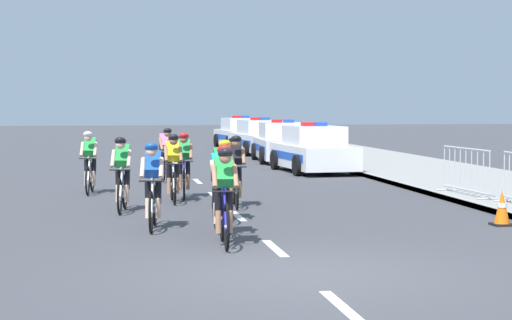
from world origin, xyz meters
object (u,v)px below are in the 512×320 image
Objects in this scene: cyclist_fifth at (122,173)px; traffic_cone_near at (502,208)px; cyclist_sixth at (235,170)px; cyclist_fourth at (223,179)px; cyclist_lead at (224,195)px; cyclist_ninth at (90,161)px; cyclist_second at (222,189)px; police_car_second at (282,144)px; police_car_furthest at (240,134)px; police_car_nearest at (313,151)px; cyclist_tenth at (166,155)px; cyclist_eighth at (184,164)px; cyclist_seventh at (173,167)px; cyclist_third at (153,185)px; crowd_barrier_rear at (466,172)px; police_car_third at (260,139)px.

traffic_cone_near is at bearing -25.40° from cyclist_fifth.
cyclist_fourth is at bearing -103.86° from cyclist_sixth.
cyclist_lead and cyclist_ninth have the same top height.
cyclist_second is 4.17m from cyclist_sixth.
police_car_second reaches higher than cyclist_fourth.
police_car_second is at bearing -90.01° from police_car_furthest.
police_car_nearest is at bearing 69.25° from cyclist_fourth.
police_car_furthest reaches higher than cyclist_sixth.
cyclist_fifth is 6.58m from cyclist_tenth.
police_car_second is at bearing 69.22° from cyclist_eighth.
cyclist_sixth and cyclist_eighth have the same top height.
cyclist_seventh is (-0.44, 5.17, 0.00)m from cyclist_second.
cyclist_seventh is 2.69× the size of traffic_cone_near.
cyclist_eighth is 23.85m from police_car_furthest.
cyclist_eighth is at bearing 79.33° from cyclist_third.
cyclist_sixth is 0.38× the size of police_car_nearest.
cyclist_ninth is (-1.86, 2.32, 0.00)m from cyclist_seventh.
police_car_nearest is (5.04, 8.19, -0.11)m from cyclist_seventh.
crowd_barrier_rear is at bearing -79.96° from police_car_nearest.
cyclist_third is 1.00× the size of cyclist_sixth.
cyclist_third is at bearing -100.67° from cyclist_eighth.
cyclist_second is 14.13m from police_car_nearest.
crowd_barrier_rear is at bearing 76.24° from traffic_cone_near.
cyclist_ninth is at bearing 100.39° from cyclist_third.
cyclist_third is 13.68m from police_car_nearest.
cyclist_ninth is (-3.09, 3.40, 0.00)m from cyclist_sixth.
cyclist_eighth is (-0.12, 6.08, 0.00)m from cyclist_second.
police_car_third is at bearing 67.00° from cyclist_ninth.
cyclist_seventh is (-0.34, 6.27, 0.00)m from cyclist_lead.
cyclist_lead is at bearing -89.04° from cyclist_tenth.
cyclist_fifth is 1.93m from cyclist_seventh.
cyclist_third is (-0.99, 2.03, 0.00)m from cyclist_lead.
police_car_nearest is 8.86m from crowd_barrier_rear.
cyclist_seventh is (-1.24, 1.08, 0.00)m from cyclist_sixth.
cyclist_third is 5.25m from cyclist_eighth.
cyclist_ninth is 3.26m from cyclist_tenth.
police_car_furthest is 24.86m from crowd_barrier_rear.
cyclist_third is 2.68× the size of traffic_cone_near.
traffic_cone_near is (4.87, -1.42, -0.48)m from cyclist_fourth.
police_car_nearest is at bearing 92.28° from traffic_cone_near.
cyclist_eighth is at bearing -110.78° from police_car_second.
cyclist_fifth is 0.38× the size of police_car_third.
cyclist_fifth is 2.42m from cyclist_sixth.
crowd_barrier_rear is at bearing -4.64° from cyclist_seventh.
cyclist_eighth is 0.38× the size of police_car_furthest.
police_car_nearest and police_car_second have the same top height.
cyclist_lead is at bearing -108.02° from police_car_nearest.
cyclist_seventh reaches higher than crowd_barrier_rear.
police_car_second is 0.99× the size of police_car_third.
cyclist_ninth is at bearing -139.61° from police_car_nearest.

